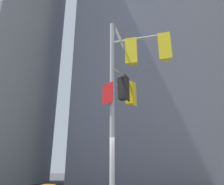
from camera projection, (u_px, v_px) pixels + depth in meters
name	position (u px, v px, depth m)	size (l,w,h in m)	color
building_mid_block	(147.00, 47.00, 31.94)	(17.18, 17.18, 37.22)	slate
signal_pole_assembly	(129.00, 82.00, 8.77)	(2.75, 2.65, 7.44)	#B2B2B5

